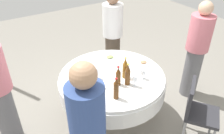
% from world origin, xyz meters
% --- Properties ---
extents(ground_plane, '(10.00, 10.00, 0.00)m').
position_xyz_m(ground_plane, '(0.00, 0.00, 0.00)').
color(ground_plane, gray).
extents(dining_table, '(1.45, 1.45, 0.74)m').
position_xyz_m(dining_table, '(0.00, 0.00, 0.59)').
color(dining_table, white).
rests_on(dining_table, ground_plane).
extents(bottle_brown_east, '(0.06, 0.06, 0.27)m').
position_xyz_m(bottle_brown_east, '(-0.05, -0.22, 0.86)').
color(bottle_brown_east, '#593314').
rests_on(bottle_brown_east, dining_table).
extents(bottle_brown_front, '(0.07, 0.07, 0.30)m').
position_xyz_m(bottle_brown_front, '(0.06, -0.27, 0.88)').
color(bottle_brown_front, '#593314').
rests_on(bottle_brown_front, dining_table).
extents(bottle_brown_near, '(0.06, 0.06, 0.28)m').
position_xyz_m(bottle_brown_near, '(-0.21, -0.43, 0.87)').
color(bottle_brown_near, '#593314').
rests_on(bottle_brown_near, dining_table).
extents(bottle_amber_mid, '(0.07, 0.07, 0.30)m').
position_xyz_m(bottle_amber_mid, '(0.12, -0.13, 0.88)').
color(bottle_amber_mid, '#8C5619').
rests_on(bottle_amber_mid, dining_table).
extents(wine_glass_mid, '(0.06, 0.06, 0.14)m').
position_xyz_m(wine_glass_mid, '(0.30, -0.28, 0.84)').
color(wine_glass_mid, white).
rests_on(wine_glass_mid, dining_table).
extents(wine_glass_west, '(0.07, 0.07, 0.15)m').
position_xyz_m(wine_glass_west, '(-0.22, 0.05, 0.85)').
color(wine_glass_west, white).
rests_on(wine_glass_west, dining_table).
extents(wine_glass_far, '(0.06, 0.06, 0.14)m').
position_xyz_m(wine_glass_far, '(-0.49, -0.23, 0.83)').
color(wine_glass_far, white).
rests_on(wine_glass_far, dining_table).
extents(wine_glass_rear, '(0.06, 0.06, 0.16)m').
position_xyz_m(wine_glass_rear, '(0.11, -0.36, 0.85)').
color(wine_glass_rear, white).
rests_on(wine_glass_rear, dining_table).
extents(wine_glass_south, '(0.06, 0.06, 0.15)m').
position_xyz_m(wine_glass_south, '(-0.47, 0.26, 0.85)').
color(wine_glass_south, white).
rests_on(wine_glass_south, dining_table).
extents(plate_south, '(0.24, 0.24, 0.02)m').
position_xyz_m(plate_south, '(0.22, 0.09, 0.75)').
color(plate_south, white).
rests_on(plate_south, dining_table).
extents(plate_north, '(0.24, 0.24, 0.04)m').
position_xyz_m(plate_north, '(0.21, 0.39, 0.75)').
color(plate_north, white).
rests_on(plate_north, dining_table).
extents(plate_inner, '(0.21, 0.21, 0.04)m').
position_xyz_m(plate_inner, '(0.54, 0.00, 0.75)').
color(plate_inner, white).
rests_on(plate_inner, dining_table).
extents(plate_outer, '(0.23, 0.23, 0.02)m').
position_xyz_m(plate_outer, '(-0.30, -0.12, 0.75)').
color(plate_outer, white).
rests_on(plate_outer, dining_table).
extents(knife_front, '(0.05, 0.18, 0.00)m').
position_xyz_m(knife_front, '(-0.02, -0.05, 0.74)').
color(knife_front, silver).
rests_on(knife_front, dining_table).
extents(spoon_near, '(0.14, 0.13, 0.00)m').
position_xyz_m(spoon_near, '(0.49, -0.31, 0.74)').
color(spoon_near, silver).
rests_on(spoon_near, dining_table).
extents(person_front, '(0.34, 0.34, 1.58)m').
position_xyz_m(person_front, '(0.58, 0.89, 0.83)').
color(person_front, '#4C3F33').
rests_on(person_front, ground_plane).
extents(person_near, '(0.34, 0.34, 1.58)m').
position_xyz_m(person_near, '(1.38, -0.24, 0.83)').
color(person_near, slate).
rests_on(person_near, ground_plane).
extents(person_mid, '(0.34, 0.34, 1.59)m').
position_xyz_m(person_mid, '(-0.76, -0.78, 0.84)').
color(person_mid, '#26262B').
rests_on(person_mid, ground_plane).
extents(chair_far, '(0.56, 0.56, 0.87)m').
position_xyz_m(chair_far, '(0.67, -0.92, 0.52)').
color(chair_far, '#2D2D33').
rests_on(chair_far, ground_plane).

